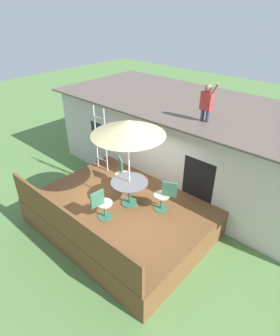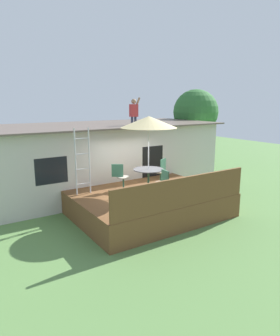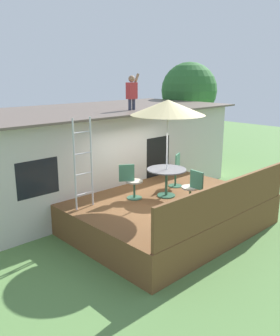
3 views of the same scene
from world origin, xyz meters
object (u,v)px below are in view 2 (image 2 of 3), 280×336
object	(u,v)px
patio_chair_left	(121,177)
patio_chair_near	(163,184)
patio_chair_right	(161,172)
backyard_tree	(196,112)
step_ladder	(83,161)
patio_table	(148,174)
patio_umbrella	(149,122)
person_figure	(134,110)

from	to	relation	value
patio_chair_left	patio_chair_near	xyz separation A→B (m)	(0.71, -1.44, 0.00)
patio_chair_right	backyard_tree	distance (m)	6.88
step_ladder	patio_chair_left	bearing A→B (deg)	-13.85
patio_table	patio_umbrella	world-z (taller)	patio_umbrella
person_figure	patio_chair_near	xyz separation A→B (m)	(-0.93, -3.22, -2.22)
patio_table	step_ladder	xyz separation A→B (m)	(-2.06, 0.80, 0.51)
patio_table	backyard_tree	world-z (taller)	backyard_tree
patio_table	patio_umbrella	bearing A→B (deg)	-26.57
patio_umbrella	patio_chair_left	xyz separation A→B (m)	(-0.80, 0.49, -1.89)
patio_chair_right	backyard_tree	xyz separation A→B (m)	(5.30, 3.92, 1.96)
step_ladder	patio_chair_right	xyz separation A→B (m)	(2.95, -0.37, -0.64)
patio_chair_left	backyard_tree	world-z (taller)	backyard_tree
patio_table	person_figure	xyz separation A→B (m)	(0.84, 2.27, 2.09)
patio_chair_right	patio_chair_near	xyz separation A→B (m)	(-0.99, -1.38, 0.00)
patio_table	patio_chair_left	bearing A→B (deg)	148.37
patio_chair_near	backyard_tree	bearing A→B (deg)	-44.22
person_figure	patio_chair_right	bearing A→B (deg)	-88.32
person_figure	patio_chair_near	world-z (taller)	person_figure
patio_chair_near	backyard_tree	distance (m)	8.45
patio_umbrella	patio_table	bearing A→B (deg)	153.43
step_ladder	patio_umbrella	bearing A→B (deg)	-21.30
backyard_tree	person_figure	bearing A→B (deg)	-158.74
person_figure	patio_chair_left	bearing A→B (deg)	-132.62
patio_umbrella	step_ladder	size ratio (longest dim) A/B	1.15
patio_table	step_ladder	size ratio (longest dim) A/B	0.47
patio_umbrella	backyard_tree	xyz separation A→B (m)	(6.19, 4.36, 0.07)
patio_umbrella	patio_chair_left	size ratio (longest dim) A/B	2.76
person_figure	patio_chair_right	world-z (taller)	person_figure
step_ladder	person_figure	world-z (taller)	person_figure
step_ladder	person_figure	xyz separation A→B (m)	(2.90, 1.47, 1.57)
patio_umbrella	step_ladder	bearing A→B (deg)	158.70
patio_table	patio_chair_left	world-z (taller)	patio_chair_left
patio_umbrella	patio_chair_right	world-z (taller)	patio_umbrella
patio_table	person_figure	world-z (taller)	person_figure
patio_chair_left	patio_chair_near	bearing A→B (deg)	-32.23
patio_chair_near	patio_chair_right	bearing A→B (deg)	-29.87
person_figure	backyard_tree	size ratio (longest dim) A/B	0.25
patio_chair_left	patio_chair_right	xyz separation A→B (m)	(1.69, -0.06, 0.00)
patio_umbrella	patio_chair_near	bearing A→B (deg)	-95.63
person_figure	patio_chair_right	size ratio (longest dim) A/B	1.21
patio_table	patio_chair_near	size ratio (longest dim) A/B	1.13
patio_table	backyard_tree	bearing A→B (deg)	35.12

